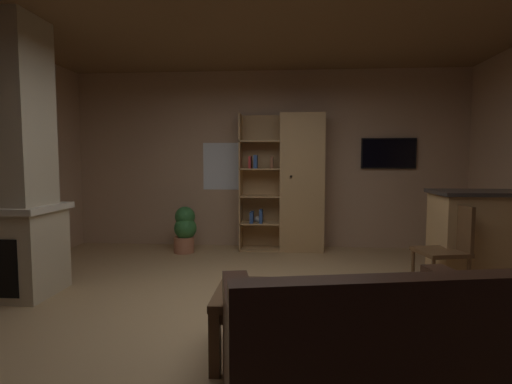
% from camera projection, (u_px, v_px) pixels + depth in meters
% --- Properties ---
extents(floor, '(6.07, 5.62, 0.02)m').
position_uv_depth(floor, '(253.00, 315.00, 3.48)').
color(floor, tan).
rests_on(floor, ground).
extents(wall_back, '(6.19, 0.06, 2.74)m').
position_uv_depth(wall_back, '(268.00, 160.00, 6.19)').
color(wall_back, tan).
rests_on(wall_back, ground).
extents(window_pane_back, '(0.74, 0.01, 0.74)m').
position_uv_depth(window_pane_back, '(227.00, 166.00, 6.22)').
color(window_pane_back, white).
extents(stone_fireplace, '(0.98, 0.75, 2.74)m').
position_uv_depth(stone_fireplace, '(5.00, 172.00, 3.90)').
color(stone_fireplace, '#BCAD8E').
rests_on(stone_fireplace, ground).
extents(bookshelf_cabinet, '(1.26, 0.41, 2.05)m').
position_uv_depth(bookshelf_cabinet, '(296.00, 183.00, 5.92)').
color(bookshelf_cabinet, tan).
rests_on(bookshelf_cabinet, ground).
extents(kitchen_bar_counter, '(1.47, 0.65, 1.04)m').
position_uv_depth(kitchen_bar_counter, '(505.00, 240.00, 4.13)').
color(kitchen_bar_counter, tan).
rests_on(kitchen_bar_counter, ground).
extents(leather_couch, '(1.58, 1.11, 0.84)m').
position_uv_depth(leather_couch, '(364.00, 359.00, 2.08)').
color(leather_couch, '#382116').
rests_on(leather_couch, ground).
extents(coffee_table, '(0.64, 0.65, 0.46)m').
position_uv_depth(coffee_table, '(263.00, 303.00, 2.70)').
color(coffee_table, brown).
rests_on(coffee_table, ground).
extents(table_book_0, '(0.14, 0.10, 0.03)m').
position_uv_depth(table_book_0, '(256.00, 291.00, 2.63)').
color(table_book_0, brown).
rests_on(table_book_0, coffee_table).
extents(table_book_1, '(0.13, 0.10, 0.03)m').
position_uv_depth(table_book_1, '(262.00, 284.00, 2.71)').
color(table_book_1, '#B22D2D').
rests_on(table_book_1, coffee_table).
extents(dining_chair, '(0.50, 0.50, 0.92)m').
position_uv_depth(dining_chair, '(448.00, 245.00, 3.86)').
color(dining_chair, brown).
rests_on(dining_chair, ground).
extents(potted_floor_plant, '(0.34, 0.34, 0.68)m').
position_uv_depth(potted_floor_plant, '(185.00, 229.00, 5.79)').
color(potted_floor_plant, '#B77051').
rests_on(potted_floor_plant, ground).
extents(wall_mounted_tv, '(0.82, 0.06, 0.46)m').
position_uv_depth(wall_mounted_tv, '(389.00, 153.00, 5.98)').
color(wall_mounted_tv, black).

